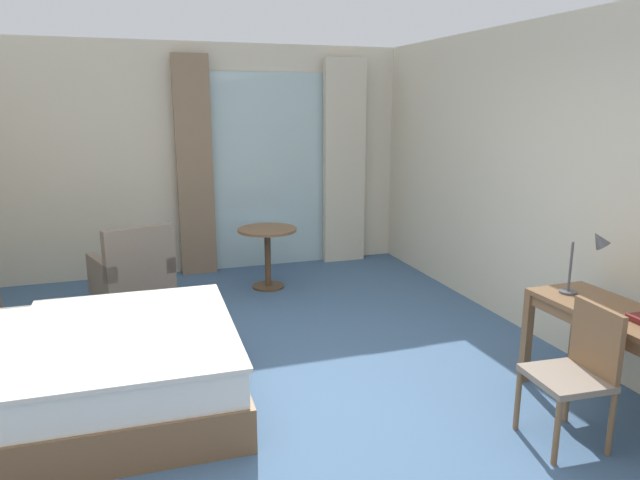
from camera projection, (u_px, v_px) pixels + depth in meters
ground at (280, 415)px, 3.97m from camera, size 5.67×7.89×0.10m
wall_back at (201, 160)px, 7.05m from camera, size 5.27×0.12×2.75m
wall_right at (600, 192)px, 4.45m from camera, size 0.12×7.49×2.75m
balcony_glass_door at (271, 172)px, 7.27m from camera, size 1.46×0.02×2.42m
curtain_panel_left at (195, 168)px, 6.86m from camera, size 0.42×0.10×2.60m
curtain_panel_right at (344, 163)px, 7.45m from camera, size 0.55×0.10×2.60m
bed at (64, 373)px, 3.84m from camera, size 2.23×1.76×1.04m
writing_desk at (632, 331)px, 3.67m from camera, size 0.54×1.45×0.73m
desk_chair at (578, 367)px, 3.49m from camera, size 0.44×0.46×0.87m
desk_lamp at (592, 251)px, 3.99m from camera, size 0.26×0.24×0.49m
armchair_by_window at (133, 274)px, 5.90m from camera, size 0.88×0.89×0.87m
round_cafe_table at (267, 244)px, 6.47m from camera, size 0.66×0.66×0.69m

